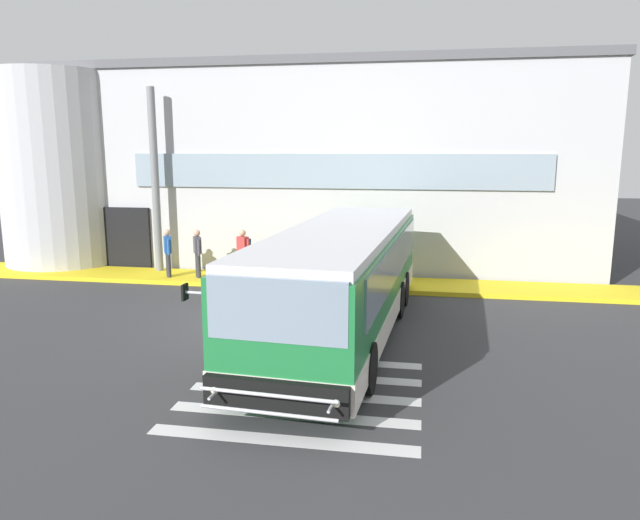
# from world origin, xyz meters

# --- Properties ---
(ground_plane) EXTENTS (80.00, 90.00, 0.02)m
(ground_plane) POSITION_xyz_m (0.00, 0.00, -0.01)
(ground_plane) COLOR #353538
(ground_plane) RESTS_ON ground
(bay_paint_stripes) EXTENTS (4.40, 3.96, 0.01)m
(bay_paint_stripes) POSITION_xyz_m (2.00, -4.20, 0.00)
(bay_paint_stripes) COLOR silver
(bay_paint_stripes) RESTS_ON ground
(terminal_building) EXTENTS (22.53, 13.80, 7.73)m
(terminal_building) POSITION_xyz_m (-0.69, 11.61, 3.86)
(terminal_building) COLOR #B7B7BC
(terminal_building) RESTS_ON ground
(boarding_curb) EXTENTS (24.73, 2.00, 0.15)m
(boarding_curb) POSITION_xyz_m (0.00, 4.80, 0.07)
(boarding_curb) COLOR yellow
(boarding_curb) RESTS_ON ground
(entry_support_column) EXTENTS (0.28, 0.28, 6.56)m
(entry_support_column) POSITION_xyz_m (-5.38, 5.40, 3.43)
(entry_support_column) COLOR slate
(entry_support_column) RESTS_ON boarding_curb
(bus_main_foreground) EXTENTS (3.71, 10.89, 2.70)m
(bus_main_foreground) POSITION_xyz_m (2.21, -0.58, 1.33)
(bus_main_foreground) COLOR #1E7238
(bus_main_foreground) RESTS_ON ground
(passenger_near_column) EXTENTS (0.39, 0.52, 1.68)m
(passenger_near_column) POSITION_xyz_m (-4.58, 4.43, 1.08)
(passenger_near_column) COLOR #2D2D33
(passenger_near_column) RESTS_ON boarding_curb
(passenger_by_doorway) EXTENTS (0.39, 0.51, 1.68)m
(passenger_by_doorway) POSITION_xyz_m (-3.53, 4.52, 1.08)
(passenger_by_doorway) COLOR #2D2D33
(passenger_by_doorway) RESTS_ON boarding_curb
(passenger_at_curb_edge) EXTENTS (0.53, 0.48, 1.68)m
(passenger_at_curb_edge) POSITION_xyz_m (-1.97, 4.87, 1.11)
(passenger_at_curb_edge) COLOR #2D2D33
(passenger_at_curb_edge) RESTS_ON boarding_curb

